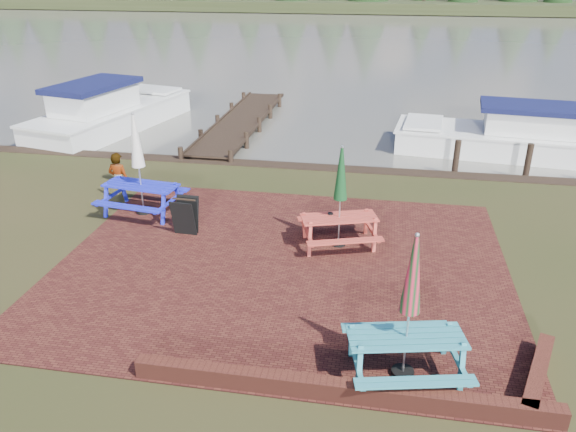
% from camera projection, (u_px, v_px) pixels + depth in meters
% --- Properties ---
extents(ground, '(120.00, 120.00, 0.00)m').
position_uv_depth(ground, '(272.00, 291.00, 10.49)').
color(ground, black).
rests_on(ground, ground).
extents(paving, '(9.00, 7.50, 0.02)m').
position_uv_depth(paving, '(282.00, 265.00, 11.38)').
color(paving, '#361311').
rests_on(paving, ground).
extents(brick_wall, '(6.21, 1.79, 0.30)m').
position_uv_depth(brick_wall, '(387.00, 387.00, 7.92)').
color(brick_wall, '#4C1E16').
rests_on(brick_wall, ground).
extents(water, '(120.00, 60.00, 0.02)m').
position_uv_depth(water, '(366.00, 40.00, 43.64)').
color(water, '#4C4A41').
rests_on(water, ground).
extents(picnic_table_teal, '(1.97, 1.83, 2.34)m').
position_uv_depth(picnic_table_teal, '(407.00, 330.00, 8.03)').
color(picnic_table_teal, teal).
rests_on(picnic_table_teal, ground).
extents(picnic_table_red, '(1.97, 1.85, 2.23)m').
position_uv_depth(picnic_table_red, '(340.00, 212.00, 11.87)').
color(picnic_table_red, '#AF382D').
rests_on(picnic_table_red, ground).
extents(picnic_table_blue, '(1.97, 1.80, 2.47)m').
position_uv_depth(picnic_table_blue, '(140.00, 180.00, 13.38)').
color(picnic_table_blue, '#1A21C4').
rests_on(picnic_table_blue, ground).
extents(chalkboard, '(0.54, 0.52, 0.85)m').
position_uv_depth(chalkboard, '(185.00, 216.00, 12.52)').
color(chalkboard, black).
rests_on(chalkboard, ground).
extents(jetty, '(1.76, 9.08, 1.00)m').
position_uv_depth(jetty, '(240.00, 122.00, 21.09)').
color(jetty, black).
rests_on(jetty, ground).
extents(boat_jetty, '(3.96, 7.52, 2.08)m').
position_uv_depth(boat_jetty, '(109.00, 114.00, 20.90)').
color(boat_jetty, silver).
rests_on(boat_jetty, ground).
extents(boat_near, '(7.02, 3.11, 1.84)m').
position_uv_depth(boat_near, '(507.00, 138.00, 18.32)').
color(boat_near, silver).
rests_on(boat_near, ground).
extents(person, '(0.63, 0.44, 1.65)m').
position_uv_depth(person, '(115.00, 153.00, 15.35)').
color(person, gray).
rests_on(person, ground).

